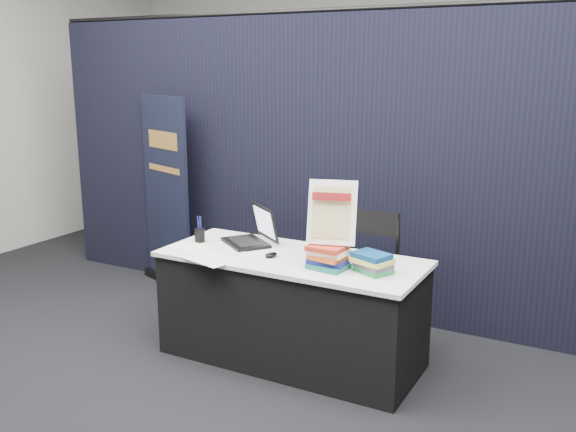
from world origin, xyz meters
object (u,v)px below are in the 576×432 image
(book_stack_tall, at_px, (329,257))
(pullup_banner, at_px, (167,203))
(display_table, at_px, (291,308))
(stacking_chair, at_px, (359,276))
(laptop, at_px, (249,234))
(info_sign, at_px, (332,213))
(book_stack_short, at_px, (373,263))

(book_stack_tall, height_order, pullup_banner, pullup_banner)
(display_table, bearing_deg, pullup_banner, 154.02)
(display_table, bearing_deg, stacking_chair, 47.80)
(display_table, xyz_separation_m, laptop, (-0.43, 0.15, 0.44))
(book_stack_tall, relative_size, info_sign, 0.59)
(laptop, distance_m, book_stack_short, 1.06)
(laptop, height_order, info_sign, info_sign)
(book_stack_short, bearing_deg, info_sign, -175.97)
(display_table, bearing_deg, book_stack_tall, -19.07)
(book_stack_short, bearing_deg, stacking_chair, 120.83)
(laptop, distance_m, book_stack_tall, 0.81)
(display_table, height_order, book_stack_tall, book_stack_tall)
(book_stack_tall, xyz_separation_m, book_stack_short, (0.28, 0.05, -0.01))
(laptop, distance_m, pullup_banner, 1.51)
(book_stack_tall, distance_m, book_stack_short, 0.28)
(pullup_banner, bearing_deg, laptop, -7.78)
(laptop, bearing_deg, info_sign, 18.54)
(pullup_banner, xyz_separation_m, stacking_chair, (2.11, -0.48, -0.22))
(book_stack_short, bearing_deg, laptop, 168.04)
(book_stack_short, relative_size, pullup_banner, 0.16)
(book_stack_tall, relative_size, pullup_banner, 0.14)
(info_sign, distance_m, pullup_banner, 2.32)
(laptop, height_order, pullup_banner, pullup_banner)
(book_stack_tall, xyz_separation_m, pullup_banner, (-2.10, 0.97, -0.05))
(book_stack_tall, height_order, info_sign, info_sign)
(stacking_chair, bearing_deg, book_stack_tall, -92.17)
(stacking_chair, bearing_deg, pullup_banner, 166.11)
(book_stack_tall, bearing_deg, info_sign, 90.00)
(pullup_banner, height_order, stacking_chair, pullup_banner)
(pullup_banner, bearing_deg, display_table, -5.89)
(display_table, bearing_deg, info_sign, -14.28)
(display_table, relative_size, pullup_banner, 1.03)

